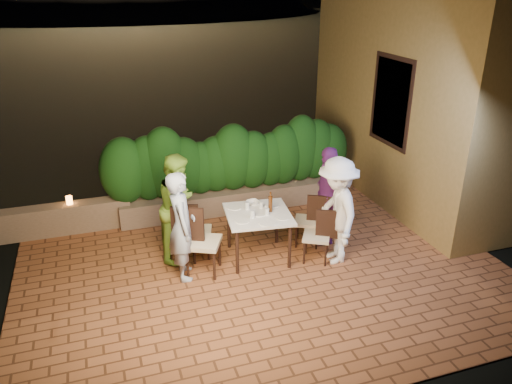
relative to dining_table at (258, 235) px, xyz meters
name	(u,v)px	position (x,y,z in m)	size (l,w,h in m)	color
ground	(267,275)	(-0.04, -0.49, -0.40)	(400.00, 400.00, 0.00)	black
terrace_floor	(256,261)	(-0.04, 0.01, -0.45)	(7.00, 6.00, 0.15)	brown
building_wall	(418,65)	(3.56, 1.51, 2.12)	(1.60, 5.00, 5.00)	olive
window_pane	(393,101)	(2.78, 1.01, 1.62)	(0.08, 1.00, 1.40)	black
window_frame	(392,101)	(2.77, 1.01, 1.62)	(0.06, 1.15, 1.55)	black
planter	(235,198)	(0.16, 1.81, -0.17)	(4.20, 0.55, 0.40)	#765F4B
hedge	(235,160)	(0.16, 1.81, 0.57)	(4.00, 0.70, 1.10)	#123B10
parapet	(63,219)	(-2.84, 1.81, -0.12)	(2.20, 0.30, 0.50)	#765F4B
hill	(119,47)	(1.96, 59.51, -4.38)	(52.00, 40.00, 22.00)	black
dining_table	(258,235)	(0.00, 0.00, 0.00)	(0.94, 0.94, 0.75)	white
plate_nw	(242,221)	(-0.30, -0.18, 0.38)	(0.21, 0.21, 0.01)	white
plate_sw	(234,208)	(-0.28, 0.29, 0.38)	(0.20, 0.20, 0.01)	white
plate_ne	(283,217)	(0.29, -0.26, 0.38)	(0.20, 0.20, 0.01)	white
plate_se	(272,205)	(0.29, 0.19, 0.38)	(0.22, 0.22, 0.01)	white
plate_centre	(259,213)	(0.01, -0.03, 0.38)	(0.23, 0.23, 0.01)	white
plate_front	(268,223)	(0.02, -0.36, 0.38)	(0.25, 0.25, 0.01)	white
glass_nw	(252,214)	(-0.13, -0.12, 0.43)	(0.07, 0.07, 0.12)	silver
glass_sw	(247,206)	(-0.11, 0.18, 0.43)	(0.07, 0.07, 0.12)	silver
glass_ne	(267,212)	(0.10, -0.10, 0.43)	(0.06, 0.06, 0.11)	silver
glass_se	(261,205)	(0.10, 0.16, 0.42)	(0.06, 0.06, 0.10)	silver
beer_bottle	(270,202)	(0.19, 0.00, 0.53)	(0.06, 0.06, 0.32)	#45220B
bowl	(253,202)	(0.03, 0.34, 0.40)	(0.19, 0.19, 0.05)	white
chair_left_front	(203,241)	(-0.88, -0.14, 0.13)	(0.47, 0.47, 1.02)	black
chair_left_back	(198,230)	(-0.84, 0.36, 0.05)	(0.39, 0.39, 0.85)	black
chair_right_front	(316,235)	(0.80, -0.35, 0.05)	(0.39, 0.39, 0.84)	black
chair_right_back	(308,220)	(0.88, 0.15, 0.05)	(0.40, 0.40, 0.85)	black
diner_blue	(182,226)	(-1.17, -0.15, 0.42)	(0.58, 0.38, 1.60)	#A9BADA
diner_green	(180,207)	(-1.09, 0.41, 0.45)	(0.80, 0.63, 1.65)	#87BE3B
diner_white	(337,211)	(1.07, -0.44, 0.44)	(1.06, 0.61, 1.64)	white
diner_purple	(327,195)	(1.22, 0.18, 0.42)	(0.94, 0.39, 1.60)	#682673
parapet_lamp	(69,200)	(-2.70, 1.81, 0.20)	(0.10, 0.10, 0.14)	orange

